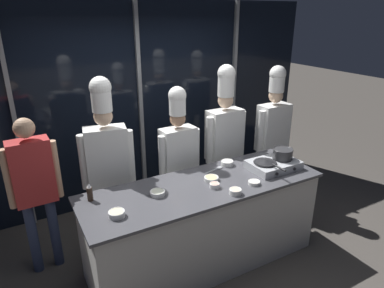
{
  "coord_description": "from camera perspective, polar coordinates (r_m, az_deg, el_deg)",
  "views": [
    {
      "loc": [
        -1.58,
        -2.6,
        2.55
      ],
      "look_at": [
        0.0,
        0.25,
        1.29
      ],
      "focal_mm": 32.0,
      "sensor_mm": 36.0,
      "label": 1
    }
  ],
  "objects": [
    {
      "name": "stock_pot",
      "position": [
        3.91,
        14.91,
        -1.49
      ],
      "size": [
        0.24,
        0.22,
        0.11
      ],
      "color": "#333335",
      "rests_on": "portable_stove"
    },
    {
      "name": "prep_bowl_garlic",
      "position": [
        3.87,
        5.88,
        -3.11
      ],
      "size": [
        0.14,
        0.14,
        0.05
      ],
      "color": "white",
      "rests_on": "demo_counter"
    },
    {
      "name": "portable_stove",
      "position": [
        3.87,
        13.42,
        -3.33
      ],
      "size": [
        0.54,
        0.38,
        0.1
      ],
      "color": "#B2B5BA",
      "rests_on": "demo_counter"
    },
    {
      "name": "serving_spoon_slotted",
      "position": [
        3.77,
        4.24,
        -4.1
      ],
      "size": [
        0.26,
        0.09,
        0.02
      ],
      "color": "#B2B5BA",
      "rests_on": "demo_counter"
    },
    {
      "name": "frying_pan",
      "position": [
        3.76,
        12.15,
        -2.81
      ],
      "size": [
        0.25,
        0.43,
        0.04
      ],
      "color": "#232326",
      "rests_on": "portable_stove"
    },
    {
      "name": "prep_bowl_bean_sprouts",
      "position": [
        3.26,
        -5.76,
        -8.08
      ],
      "size": [
        0.14,
        0.14,
        0.05
      ],
      "color": "white",
      "rests_on": "demo_counter"
    },
    {
      "name": "chef_line",
      "position": [
        4.3,
        5.43,
        1.76
      ],
      "size": [
        0.58,
        0.25,
        1.98
      ],
      "rotation": [
        0.0,
        0.0,
        3.19
      ],
      "color": "#232326",
      "rests_on": "ground_plane"
    },
    {
      "name": "squeeze_bottle_soy",
      "position": [
        3.27,
        -16.68,
        -7.77
      ],
      "size": [
        0.05,
        0.05,
        0.17
      ],
      "color": "#332319",
      "rests_on": "demo_counter"
    },
    {
      "name": "person_guest",
      "position": [
        3.66,
        -24.82,
        -5.73
      ],
      "size": [
        0.5,
        0.21,
        1.66
      ],
      "rotation": [
        0.0,
        0.0,
        3.18
      ],
      "color": "#2D3856",
      "rests_on": "ground_plane"
    },
    {
      "name": "prep_bowl_chicken",
      "position": [
        3.29,
        7.23,
        -7.8
      ],
      "size": [
        0.12,
        0.12,
        0.05
      ],
      "color": "white",
      "rests_on": "demo_counter"
    },
    {
      "name": "ground_plane",
      "position": [
        3.97,
        1.85,
        -18.77
      ],
      "size": [
        24.0,
        24.0,
        0.0
      ],
      "primitive_type": "plane",
      "color": "#47423D"
    },
    {
      "name": "chef_head",
      "position": [
        3.7,
        -14.0,
        -1.83
      ],
      "size": [
        0.56,
        0.3,
        1.97
      ],
      "rotation": [
        0.0,
        0.0,
        2.95
      ],
      "color": "#232326",
      "rests_on": "ground_plane"
    },
    {
      "name": "prep_bowl_ginger",
      "position": [
        3.52,
        3.24,
        -5.73
      ],
      "size": [
        0.15,
        0.15,
        0.04
      ],
      "color": "white",
      "rests_on": "demo_counter"
    },
    {
      "name": "prep_bowl_noodles",
      "position": [
        3.0,
        -12.45,
        -11.23
      ],
      "size": [
        0.14,
        0.14,
        0.05
      ],
      "color": "white",
      "rests_on": "demo_counter"
    },
    {
      "name": "chef_sous",
      "position": [
        3.94,
        -2.3,
        -1.35
      ],
      "size": [
        0.53,
        0.23,
        1.8
      ],
      "rotation": [
        0.0,
        0.0,
        3.2
      ],
      "color": "#2D3856",
      "rests_on": "ground_plane"
    },
    {
      "name": "demo_counter",
      "position": [
        3.69,
        1.94,
        -13.17
      ],
      "size": [
        2.47,
        0.82,
        0.94
      ],
      "color": "beige",
      "rests_on": "ground_plane"
    },
    {
      "name": "chef_pastry",
      "position": [
        4.72,
        13.38,
        2.79
      ],
      "size": [
        0.57,
        0.24,
        1.92
      ],
      "rotation": [
        0.0,
        0.0,
        3.17
      ],
      "color": "#2D3856",
      "rests_on": "ground_plane"
    },
    {
      "name": "prep_bowl_shrimp",
      "position": [
        3.38,
        3.78,
        -6.85
      ],
      "size": [
        0.1,
        0.1,
        0.05
      ],
      "color": "white",
      "rests_on": "demo_counter"
    },
    {
      "name": "prep_bowl_onion",
      "position": [
        3.5,
        10.31,
        -6.3
      ],
      "size": [
        0.12,
        0.12,
        0.03
      ],
      "color": "white",
      "rests_on": "demo_counter"
    },
    {
      "name": "window_wall_back",
      "position": [
        4.76,
        -8.73,
        6.36
      ],
      "size": [
        5.43,
        0.09,
        2.7
      ],
      "color": "black",
      "rests_on": "ground_plane"
    }
  ]
}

